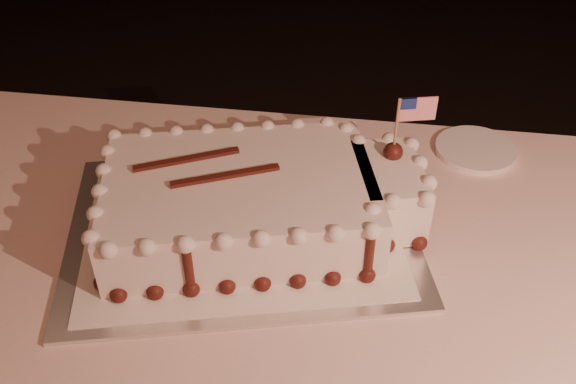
# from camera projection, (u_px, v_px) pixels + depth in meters

# --- Properties ---
(cake_board) EXTENTS (0.67, 0.57, 0.01)m
(cake_board) POSITION_uv_depth(u_px,v_px,m) (242.00, 228.00, 1.09)
(cake_board) COLOR silver
(cake_board) RESTS_ON banquet_table
(doily) EXTENTS (0.60, 0.51, 0.00)m
(doily) POSITION_uv_depth(u_px,v_px,m) (242.00, 226.00, 1.09)
(doily) COLOR white
(doily) RESTS_ON cake_board
(sheet_cake) EXTENTS (0.57, 0.40, 0.22)m
(sheet_cake) POSITION_uv_depth(u_px,v_px,m) (259.00, 200.00, 1.06)
(sheet_cake) COLOR white
(sheet_cake) RESTS_ON doily
(side_plate) EXTENTS (0.16, 0.16, 0.01)m
(side_plate) POSITION_uv_depth(u_px,v_px,m) (475.00, 150.00, 1.27)
(side_plate) COLOR white
(side_plate) RESTS_ON banquet_table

